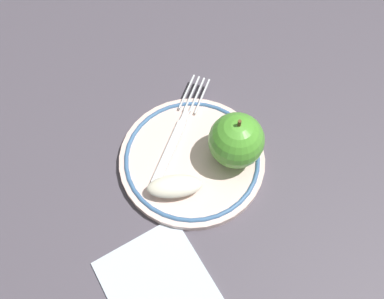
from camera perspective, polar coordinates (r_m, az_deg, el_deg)
The scene contains 6 objects.
ground_plane at distance 0.58m, azimuth -1.46°, elevation -2.94°, with size 2.00×2.00×0.00m, color #4A434E.
plate at distance 0.58m, azimuth 0.00°, elevation -1.30°, with size 0.20×0.20×0.01m.
apple_red_whole at distance 0.55m, azimuth 5.93°, elevation 1.21°, with size 0.07×0.07×0.08m.
apple_slice_front at distance 0.54m, azimuth -2.35°, elevation -4.93°, with size 0.07×0.03×0.02m, color #EEE6CD.
fork at distance 0.59m, azimuth -1.77°, elevation 2.66°, with size 0.15×0.14×0.00m.
napkin_folded at distance 0.53m, azimuth -3.93°, elevation -18.53°, with size 0.15×0.12×0.01m, color silver.
Camera 1 is at (-0.25, 0.08, 0.52)m, focal length 40.00 mm.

